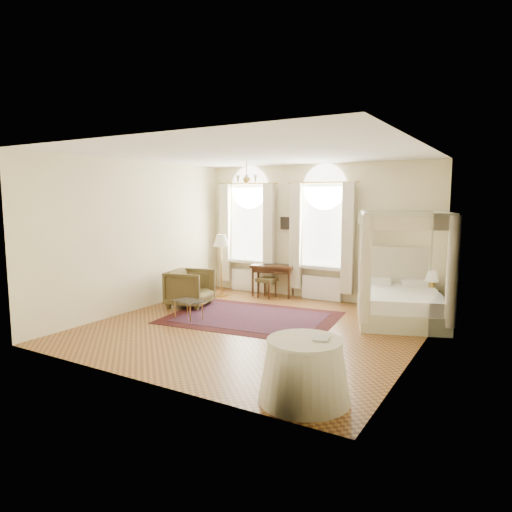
{
  "coord_description": "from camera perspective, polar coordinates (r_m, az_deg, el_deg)",
  "views": [
    {
      "loc": [
        4.37,
        -7.35,
        2.5
      ],
      "look_at": [
        -0.19,
        0.4,
        1.34
      ],
      "focal_mm": 32.0,
      "sensor_mm": 36.0,
      "label": 1
    }
  ],
  "objects": [
    {
      "name": "chandelier",
      "position": [
        10.05,
        -1.18,
        9.67
      ],
      "size": [
        0.51,
        0.45,
        0.5
      ],
      "color": "#AE863A",
      "rests_on": "room_walls"
    },
    {
      "name": "canopy_bed",
      "position": [
        9.67,
        17.6,
        -4.9
      ],
      "size": [
        2.24,
        2.47,
        2.22
      ],
      "color": "#BBBB98",
      "rests_on": "ground"
    },
    {
      "name": "book",
      "position": [
        5.72,
        7.23,
        -10.07
      ],
      "size": [
        0.23,
        0.28,
        0.02
      ],
      "primitive_type": "imported",
      "rotation": [
        0.0,
        0.0,
        0.19
      ],
      "color": "black",
      "rests_on": "side_table"
    },
    {
      "name": "oriental_rug",
      "position": [
        9.61,
        -0.56,
        -7.68
      ],
      "size": [
        3.7,
        2.86,
        0.01
      ],
      "color": "#3E100E",
      "rests_on": "ground"
    },
    {
      "name": "nightstand",
      "position": [
        10.38,
        20.61,
        -5.52
      ],
      "size": [
        0.48,
        0.45,
        0.54
      ],
      "primitive_type": "cube",
      "rotation": [
        0.0,
        0.0,
        -0.35
      ],
      "color": "#3C1E10",
      "rests_on": "ground"
    },
    {
      "name": "nightstand_lamp",
      "position": [
        10.33,
        21.12,
        -2.51
      ],
      "size": [
        0.28,
        0.28,
        0.41
      ],
      "color": "#AE863A",
      "rests_on": "nightstand"
    },
    {
      "name": "window_left",
      "position": [
        12.03,
        -1.03,
        2.52
      ],
      "size": [
        1.62,
        0.27,
        3.29
      ],
      "color": "white",
      "rests_on": "room_walls"
    },
    {
      "name": "room_walls",
      "position": [
        8.57,
        -0.25,
        3.87
      ],
      "size": [
        6.0,
        6.0,
        6.0
      ],
      "color": "beige",
      "rests_on": "ground"
    },
    {
      "name": "floor_lamp",
      "position": [
        11.48,
        -4.37,
        1.55
      ],
      "size": [
        0.41,
        0.41,
        1.57
      ],
      "color": "#AE863A",
      "rests_on": "ground"
    },
    {
      "name": "ground",
      "position": [
        8.91,
        -0.24,
        -8.95
      ],
      "size": [
        6.0,
        6.0,
        0.0
      ],
      "primitive_type": "plane",
      "color": "brown",
      "rests_on": "ground"
    },
    {
      "name": "window_right",
      "position": [
        11.08,
        8.27,
        2.03
      ],
      "size": [
        1.62,
        0.27,
        3.29
      ],
      "color": "white",
      "rests_on": "room_walls"
    },
    {
      "name": "writing_desk",
      "position": [
        11.56,
        2.14,
        -1.69
      ],
      "size": [
        1.16,
        0.76,
        0.8
      ],
      "color": "#3C1E10",
      "rests_on": "ground"
    },
    {
      "name": "stool",
      "position": [
        11.43,
        1.36,
        -3.19
      ],
      "size": [
        0.45,
        0.45,
        0.49
      ],
      "color": "#43371C",
      "rests_on": "ground"
    },
    {
      "name": "armchair",
      "position": [
        10.64,
        -8.24,
        -3.98
      ],
      "size": [
        1.1,
        1.08,
        0.85
      ],
      "primitive_type": "imported",
      "rotation": [
        0.0,
        0.0,
        1.78
      ],
      "color": "#4A3E20",
      "rests_on": "ground"
    },
    {
      "name": "side_table",
      "position": [
        5.81,
        6.07,
        -14.05
      ],
      "size": [
        1.14,
        1.14,
        0.78
      ],
      "color": "white",
      "rests_on": "ground"
    },
    {
      "name": "laptop",
      "position": [
        11.59,
        1.33,
        -1.01
      ],
      "size": [
        0.39,
        0.33,
        0.03
      ],
      "primitive_type": "imported",
      "rotation": [
        0.0,
        0.0,
        3.56
      ],
      "color": "black",
      "rests_on": "writing_desk"
    },
    {
      "name": "wall_pictures",
      "position": [
        11.19,
        7.96,
        4.16
      ],
      "size": [
        2.54,
        0.03,
        0.39
      ],
      "color": "black",
      "rests_on": "room_walls"
    },
    {
      "name": "coffee_table",
      "position": [
        9.53,
        -8.43,
        -5.76
      ],
      "size": [
        0.64,
        0.51,
        0.39
      ],
      "color": "silver",
      "rests_on": "ground"
    }
  ]
}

